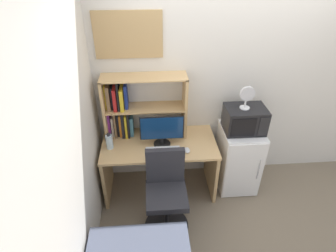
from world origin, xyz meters
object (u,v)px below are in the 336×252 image
hutch_bookshelf (131,107)px  keyboard (163,151)px  mini_fridge (238,158)px  desk_chair (166,196)px  computer_mouse (187,150)px  monitor (162,130)px  microwave (245,119)px  wall_corkboard (128,35)px  desk_fan (247,96)px  water_bottle (109,141)px

hutch_bookshelf → keyboard: (0.34, -0.37, -0.36)m
mini_fridge → desk_chair: (-0.94, -0.57, 0.01)m
desk_chair → keyboard: bearing=91.0°
hutch_bookshelf → computer_mouse: size_ratio=9.17×
monitor → keyboard: monitor is taller
keyboard → microwave: (0.94, 0.19, 0.25)m
microwave → wall_corkboard: wall_corkboard is taller
mini_fridge → hutch_bookshelf: bearing=171.9°
hutch_bookshelf → computer_mouse: 0.81m
mini_fridge → wall_corkboard: bearing=166.9°
microwave → desk_fan: bearing=-166.8°
desk_fan → keyboard: bearing=-168.4°
water_bottle → mini_fridge: 1.58m
hutch_bookshelf → computer_mouse: (0.61, -0.39, -0.35)m
monitor → water_bottle: size_ratio=2.57×
computer_mouse → microwave: 0.75m
microwave → mini_fridge: bearing=-90.2°
water_bottle → wall_corkboard: 1.15m
desk_chair → wall_corkboard: wall_corkboard is taller
desk_fan → water_bottle: bearing=-177.2°
keyboard → wall_corkboard: size_ratio=0.54×
computer_mouse → monitor: bearing=150.8°
water_bottle → desk_fan: desk_fan is taller
computer_mouse → desk_chair: (-0.26, -0.36, -0.32)m
keyboard → hutch_bookshelf: bearing=132.6°
mini_fridge → desk_chair: bearing=-148.8°
hutch_bookshelf → desk_chair: 1.06m
keyboard → mini_fridge: mini_fridge is taller
keyboard → desk_chair: desk_chair is taller
water_bottle → desk_chair: 0.86m
monitor → keyboard: size_ratio=1.28×
water_bottle → mini_fridge: size_ratio=0.23×
desk_chair → wall_corkboard: bearing=110.5°
water_bottle → wall_corkboard: wall_corkboard is taller
computer_mouse → water_bottle: water_bottle is taller
computer_mouse → desk_fan: 0.87m
keyboard → water_bottle: 0.61m
monitor → desk_chair: (0.01, -0.51, -0.50)m
hutch_bookshelf → desk_fan: hutch_bookshelf is taller
hutch_bookshelf → mini_fridge: (1.29, -0.18, -0.68)m
keyboard → wall_corkboard: (-0.31, 0.48, 1.14)m
water_bottle → desk_fan: (1.51, 0.07, 0.47)m
microwave → wall_corkboard: (-1.26, 0.29, 0.89)m
keyboard → water_bottle: size_ratio=2.00×
monitor → wall_corkboard: wall_corkboard is taller
desk_chair → mini_fridge: bearing=31.2°
monitor → computer_mouse: monitor is taller
computer_mouse → desk_fan: bearing=17.3°
microwave → desk_chair: microwave is taller
microwave → desk_fan: (-0.02, -0.01, 0.30)m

